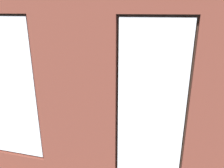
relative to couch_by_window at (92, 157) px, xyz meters
name	(u,v)px	position (x,y,z in m)	size (l,w,h in m)	color
ground_plane	(120,120)	(-0.05, -2.21, -0.38)	(6.46, 6.49, 0.10)	#99663D
brick_wall_with_windows	(77,113)	(-0.05, 0.65, 1.23)	(5.86, 0.30, 3.20)	brown
white_wall_right	(20,59)	(2.83, -2.01, 1.27)	(0.10, 5.49, 3.20)	white
couch_by_window	(92,157)	(0.00, 0.00, 0.00)	(1.97, 0.87, 0.80)	black
couch_left	(207,122)	(-2.28, -1.95, 0.00)	(0.93, 2.06, 0.80)	black
coffee_table	(107,102)	(0.36, -2.35, 0.07)	(1.44, 0.89, 0.45)	olive
cup_ceramic	(102,97)	(0.54, -2.46, 0.17)	(0.09, 0.09, 0.10)	#33567F
table_plant_small	(121,96)	(-0.03, -2.51, 0.24)	(0.15, 0.15, 0.24)	#47423D
remote_silver	(91,101)	(0.79, -2.22, 0.13)	(0.05, 0.17, 0.02)	#B2B2B7
remote_black	(107,100)	(0.36, -2.35, 0.13)	(0.05, 0.17, 0.02)	black
media_console	(33,105)	(2.53, -1.94, -0.09)	(1.20, 0.42, 0.48)	black
tv_flatscreen	(31,86)	(2.53, -1.94, 0.53)	(1.12, 0.20, 0.77)	black
potted_plant_mid_room_small	(143,106)	(-0.65, -2.63, -0.04)	(0.22, 0.22, 0.45)	#9E5638
potted_plant_near_tv	(26,108)	(1.98, -0.88, 0.36)	(0.93, 0.89, 1.16)	#47423D
potted_plant_beside_window_right	(28,140)	(1.25, 0.10, 0.23)	(0.48, 0.48, 0.89)	gray
potted_plant_foreground_right	(75,71)	(2.22, -4.41, 0.34)	(0.83, 0.96, 1.18)	#47423D
potted_plant_corner_near_left	(202,76)	(-2.44, -4.45, 0.47)	(1.04, 1.09, 1.36)	#9E5638
potted_plant_between_couches	(172,159)	(-1.44, -0.05, 0.19)	(0.52, 0.52, 0.79)	brown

